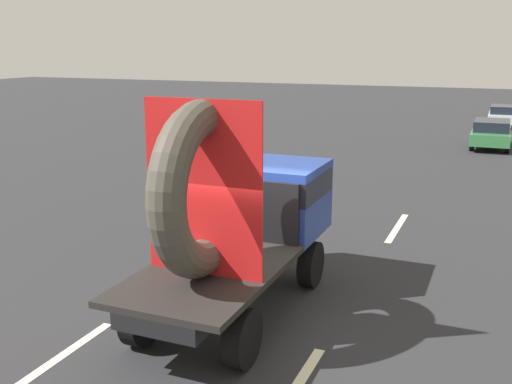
% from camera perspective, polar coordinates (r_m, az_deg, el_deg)
% --- Properties ---
extents(ground_plane, '(120.00, 120.00, 0.00)m').
position_cam_1_polar(ground_plane, '(10.49, -2.22, -11.53)').
color(ground_plane, '#28282B').
extents(flatbed_truck, '(2.02, 5.07, 3.76)m').
position_cam_1_polar(flatbed_truck, '(10.25, -1.26, -1.82)').
color(flatbed_truck, black).
rests_on(flatbed_truck, ground_plane).
extents(distant_sedan, '(1.64, 3.82, 1.24)m').
position_cam_1_polar(distant_sedan, '(28.82, 21.59, 5.28)').
color(distant_sedan, black).
rests_on(distant_sedan, ground_plane).
extents(lane_dash_left_near, '(0.16, 2.44, 0.01)m').
position_cam_1_polar(lane_dash_left_near, '(9.58, -18.46, -14.88)').
color(lane_dash_left_near, beige).
rests_on(lane_dash_left_near, ground_plane).
extents(lane_dash_left_far, '(0.16, 2.45, 0.01)m').
position_cam_1_polar(lane_dash_left_far, '(16.35, 1.17, -2.07)').
color(lane_dash_left_far, beige).
rests_on(lane_dash_left_far, ground_plane).
extents(lane_dash_right_far, '(0.16, 2.59, 0.01)m').
position_cam_1_polar(lane_dash_right_far, '(15.51, 13.35, -3.34)').
color(lane_dash_right_far, beige).
rests_on(lane_dash_right_far, ground_plane).
extents(oncoming_car, '(1.53, 3.58, 1.17)m').
position_cam_1_polar(oncoming_car, '(36.90, 22.58, 6.81)').
color(oncoming_car, black).
rests_on(oncoming_car, ground_plane).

